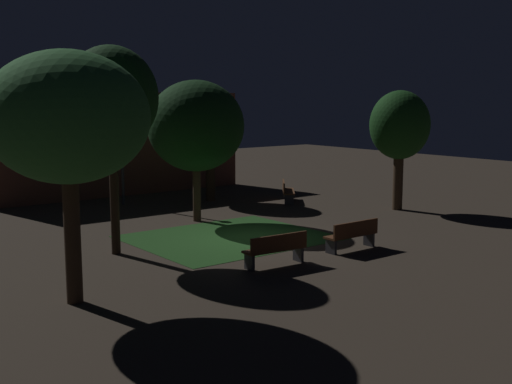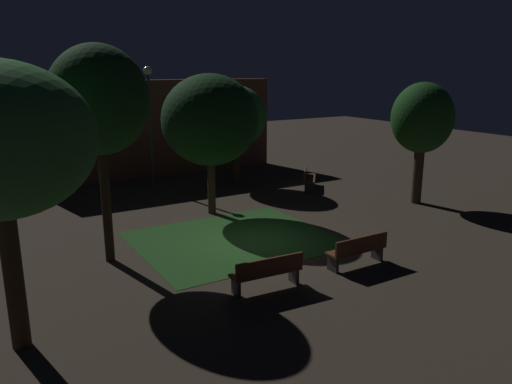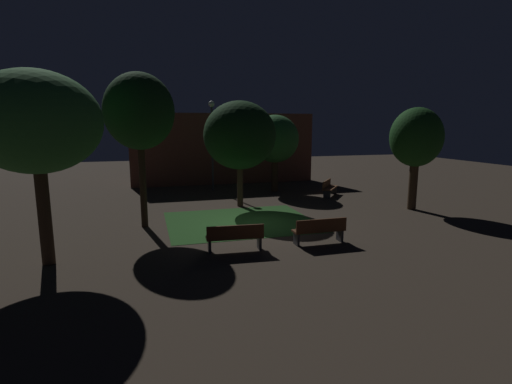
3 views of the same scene
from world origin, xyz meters
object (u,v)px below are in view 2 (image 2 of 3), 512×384
(bench_lawn_edge, at_px, (308,177))
(tree_left_canopy, at_px, (235,117))
(bench_path_side, at_px, (358,249))
(bench_front_left, at_px, (267,272))
(tree_lawn_side, at_px, (422,119))
(lamp_post_plaza_west, at_px, (150,109))
(tree_right_canopy, at_px, (98,101))
(tree_near_wall, at_px, (210,120))

(bench_lawn_edge, xyz_separation_m, tree_left_canopy, (-2.46, 2.24, 2.61))
(bench_path_side, bearing_deg, bench_front_left, 180.00)
(bench_lawn_edge, bearing_deg, bench_front_left, -132.28)
(tree_lawn_side, height_order, tree_left_canopy, tree_lawn_side)
(tree_lawn_side, xyz_separation_m, lamp_post_plaza_west, (-8.15, 7.80, 0.21))
(lamp_post_plaza_west, bearing_deg, tree_right_canopy, -117.73)
(lamp_post_plaza_west, bearing_deg, tree_near_wall, -84.10)
(tree_near_wall, distance_m, tree_left_canopy, 4.67)
(bench_path_side, bearing_deg, tree_right_canopy, 145.49)
(bench_lawn_edge, relative_size, tree_right_canopy, 0.29)
(tree_lawn_side, height_order, tree_near_wall, tree_near_wall)
(bench_front_left, xyz_separation_m, tree_lawn_side, (9.42, 3.71, 2.85))
(bench_lawn_edge, xyz_separation_m, tree_lawn_side, (2.20, -4.23, 2.85))
(bench_lawn_edge, bearing_deg, tree_lawn_side, -62.60)
(tree_right_canopy, bearing_deg, bench_lawn_edge, 22.19)
(tree_near_wall, bearing_deg, tree_lawn_side, -20.85)
(tree_near_wall, bearing_deg, bench_front_left, -105.04)
(bench_lawn_edge, bearing_deg, lamp_post_plaza_west, 149.06)
(tree_left_canopy, bearing_deg, tree_lawn_side, -54.32)
(tree_lawn_side, relative_size, tree_left_canopy, 1.05)
(bench_front_left, height_order, bench_lawn_edge, same)
(tree_lawn_side, bearing_deg, bench_lawn_edge, 117.40)
(tree_lawn_side, distance_m, tree_near_wall, 8.18)
(bench_path_side, distance_m, lamp_post_plaza_west, 12.02)
(bench_front_left, relative_size, lamp_post_plaza_west, 0.34)
(tree_lawn_side, distance_m, tree_left_canopy, 7.98)
(bench_lawn_edge, distance_m, tree_near_wall, 6.34)
(bench_lawn_edge, distance_m, tree_lawn_side, 5.55)
(tree_lawn_side, height_order, lamp_post_plaza_west, lamp_post_plaza_west)
(bench_front_left, bearing_deg, tree_left_canopy, 64.92)
(bench_path_side, bearing_deg, tree_left_canopy, 79.67)
(tree_near_wall, relative_size, lamp_post_plaza_west, 0.95)
(tree_right_canopy, xyz_separation_m, tree_near_wall, (4.52, 2.74, -0.98))
(bench_path_side, height_order, tree_lawn_side, tree_lawn_side)
(tree_right_canopy, distance_m, lamp_post_plaza_west, 8.66)
(tree_near_wall, bearing_deg, tree_left_canopy, 50.03)
(bench_path_side, height_order, tree_left_canopy, tree_left_canopy)
(tree_left_canopy, relative_size, lamp_post_plaza_west, 0.85)
(tree_lawn_side, bearing_deg, lamp_post_plaza_west, 136.24)
(bench_lawn_edge, height_order, tree_lawn_side, tree_lawn_side)
(bench_front_left, xyz_separation_m, lamp_post_plaza_west, (1.27, 11.51, 3.06))
(bench_front_left, relative_size, tree_left_canopy, 0.40)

